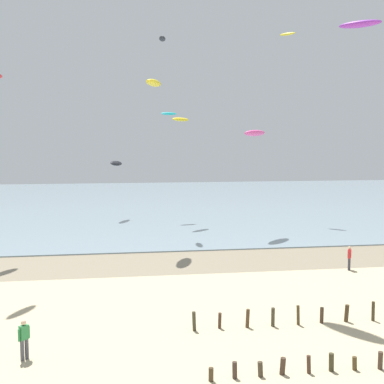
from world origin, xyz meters
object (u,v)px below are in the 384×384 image
object	(u,v)px
kite_aloft_12	(169,114)
kite_aloft_8	(255,133)
person_mid_beach	(349,257)
kite_aloft_6	(181,119)
kite_aloft_5	(154,83)
kite_aloft_13	(162,39)
kite_aloft_9	(360,24)
person_by_waterline	(24,338)
kite_aloft_2	(288,34)
kite_aloft_0	(116,163)

from	to	relation	value
kite_aloft_12	kite_aloft_8	bearing A→B (deg)	109.47
person_mid_beach	kite_aloft_6	distance (m)	25.45
person_mid_beach	kite_aloft_5	size ratio (longest dim) A/B	0.53
kite_aloft_8	kite_aloft_13	distance (m)	13.03
kite_aloft_5	kite_aloft_9	distance (m)	16.52
person_by_waterline	kite_aloft_13	bearing A→B (deg)	73.97
kite_aloft_2	kite_aloft_6	distance (m)	16.34
kite_aloft_2	kite_aloft_5	xyz separation A→B (m)	(-16.43, -14.22, -7.52)
kite_aloft_6	kite_aloft_8	distance (m)	9.66
person_by_waterline	kite_aloft_13	world-z (taller)	kite_aloft_13
kite_aloft_12	kite_aloft_13	bearing A→B (deg)	66.71
kite_aloft_6	kite_aloft_12	world-z (taller)	kite_aloft_12
kite_aloft_6	kite_aloft_8	world-z (taller)	kite_aloft_6
kite_aloft_0	kite_aloft_13	xyz separation A→B (m)	(4.75, -8.81, 12.58)
kite_aloft_6	kite_aloft_9	size ratio (longest dim) A/B	0.83
person_by_waterline	kite_aloft_8	distance (m)	32.01
kite_aloft_0	kite_aloft_13	distance (m)	16.07
person_by_waterline	kite_aloft_12	xyz separation A→B (m)	(9.67, 36.81, 11.46)
kite_aloft_0	kite_aloft_5	size ratio (longest dim) A/B	0.89
kite_aloft_12	kite_aloft_0	bearing A→B (deg)	-21.43
kite_aloft_2	kite_aloft_5	size ratio (longest dim) A/B	0.60
kite_aloft_2	kite_aloft_8	xyz separation A→B (m)	(-6.41, -9.58, -11.55)
person_by_waterline	kite_aloft_2	bearing A→B (deg)	56.53
person_mid_beach	kite_aloft_8	bearing A→B (deg)	102.67
kite_aloft_0	kite_aloft_5	xyz separation A→B (m)	(3.33, -16.65, 7.35)
person_by_waterline	kite_aloft_13	size ratio (longest dim) A/B	0.87
person_mid_beach	kite_aloft_8	distance (m)	16.93
kite_aloft_5	kite_aloft_13	size ratio (longest dim) A/B	1.66
kite_aloft_2	kite_aloft_13	bearing A→B (deg)	68.61
person_by_waterline	kite_aloft_0	world-z (taller)	kite_aloft_0
person_mid_beach	kite_aloft_2	bearing A→B (deg)	82.11
person_by_waterline	kite_aloft_12	distance (m)	39.74
kite_aloft_0	kite_aloft_12	size ratio (longest dim) A/B	1.49
person_mid_beach	kite_aloft_9	distance (m)	16.69
kite_aloft_5	kite_aloft_13	world-z (taller)	kite_aloft_13
kite_aloft_5	kite_aloft_9	world-z (taller)	kite_aloft_9
kite_aloft_0	kite_aloft_2	bearing A→B (deg)	104.12
kite_aloft_6	person_by_waterline	bearing A→B (deg)	31.51
kite_aloft_8	kite_aloft_12	world-z (taller)	kite_aloft_12
kite_aloft_0	kite_aloft_13	bearing A→B (deg)	49.48
kite_aloft_0	kite_aloft_8	bearing A→B (deg)	69.16
kite_aloft_12	person_mid_beach	bearing A→B (deg)	98.96
person_mid_beach	kite_aloft_5	world-z (taller)	kite_aloft_5
person_mid_beach	kite_aloft_12	xyz separation A→B (m)	(-10.36, 25.13, 11.46)
kite_aloft_12	kite_aloft_13	size ratio (longest dim) A/B	0.98
person_mid_beach	kite_aloft_6	world-z (taller)	kite_aloft_6
kite_aloft_12	kite_aloft_6	bearing A→B (deg)	89.06
kite_aloft_0	kite_aloft_6	world-z (taller)	kite_aloft_6
kite_aloft_6	kite_aloft_8	size ratio (longest dim) A/B	0.72
kite_aloft_2	kite_aloft_13	distance (m)	16.46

